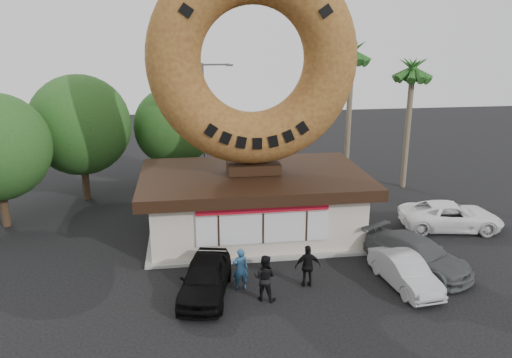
{
  "coord_description": "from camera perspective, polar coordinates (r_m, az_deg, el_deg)",
  "views": [
    {
      "loc": [
        -3.29,
        -17.62,
        10.19
      ],
      "look_at": [
        -0.16,
        4.0,
        3.57
      ],
      "focal_mm": 35.0,
      "sensor_mm": 36.0,
      "label": 1
    }
  ],
  "objects": [
    {
      "name": "donut_shop",
      "position": [
        25.28,
        -0.27,
        -2.61
      ],
      "size": [
        11.2,
        7.2,
        3.8
      ],
      "color": "beige",
      "rests_on": "ground"
    },
    {
      "name": "ground",
      "position": [
        20.62,
        2.09,
        -12.77
      ],
      "size": [
        90.0,
        90.0,
        0.0
      ],
      "primitive_type": "plane",
      "color": "black",
      "rests_on": "ground"
    },
    {
      "name": "car_white",
      "position": [
        28.23,
        21.36,
        -3.95
      ],
      "size": [
        5.56,
        3.25,
        1.45
      ],
      "primitive_type": "imported",
      "rotation": [
        0.0,
        0.0,
        1.4
      ],
      "color": "white",
      "rests_on": "ground"
    },
    {
      "name": "person_right",
      "position": [
        20.72,
        5.94,
        -9.88
      ],
      "size": [
        1.07,
        0.48,
        1.8
      ],
      "primitive_type": "imported",
      "rotation": [
        0.0,
        0.0,
        3.11
      ],
      "color": "black",
      "rests_on": "ground"
    },
    {
      "name": "tree_west",
      "position": [
        31.74,
        -19.47,
        5.82
      ],
      "size": [
        6.0,
        6.0,
        7.65
      ],
      "color": "#473321",
      "rests_on": "ground"
    },
    {
      "name": "palm_far",
      "position": [
        33.45,
        17.46,
        11.46
      ],
      "size": [
        2.6,
        2.6,
        8.75
      ],
      "color": "#726651",
      "rests_on": "ground"
    },
    {
      "name": "car_black",
      "position": [
        20.18,
        -5.82,
        -11.14
      ],
      "size": [
        2.64,
        4.67,
        1.5
      ],
      "primitive_type": "imported",
      "rotation": [
        0.0,
        0.0,
        -0.21
      ],
      "color": "black",
      "rests_on": "ground"
    },
    {
      "name": "car_silver",
      "position": [
        21.63,
        16.65,
        -10.09
      ],
      "size": [
        1.85,
        4.07,
        1.29
      ],
      "primitive_type": "imported",
      "rotation": [
        0.0,
        0.0,
        0.12
      ],
      "color": "#A2A3A7",
      "rests_on": "ground"
    },
    {
      "name": "tree_mid",
      "position": [
        33.21,
        -9.35,
        5.92
      ],
      "size": [
        5.2,
        5.2,
        6.63
      ],
      "color": "#473321",
      "rests_on": "ground"
    },
    {
      "name": "palm_near",
      "position": [
        33.46,
        10.91,
        13.52
      ],
      "size": [
        2.6,
        2.6,
        9.75
      ],
      "color": "#726651",
      "rests_on": "ground"
    },
    {
      "name": "person_center",
      "position": [
        19.67,
        0.98,
        -11.21
      ],
      "size": [
        1.13,
        1.03,
        1.87
      ],
      "primitive_type": "imported",
      "rotation": [
        0.0,
        0.0,
        2.71
      ],
      "color": "black",
      "rests_on": "ground"
    },
    {
      "name": "car_grey",
      "position": [
        23.13,
        17.96,
        -8.19
      ],
      "size": [
        4.23,
        5.34,
        1.45
      ],
      "primitive_type": "imported",
      "rotation": [
        0.0,
        0.0,
        0.52
      ],
      "color": "#525556",
      "rests_on": "ground"
    },
    {
      "name": "person_left",
      "position": [
        20.45,
        -1.79,
        -10.23
      ],
      "size": [
        0.67,
        0.46,
        1.77
      ],
      "primitive_type": "imported",
      "rotation": [
        0.0,
        0.0,
        3.2
      ],
      "color": "navy",
      "rests_on": "ground"
    },
    {
      "name": "giant_donut",
      "position": [
        23.89,
        -0.3,
        13.46
      ],
      "size": [
        9.95,
        2.54,
        9.95
      ],
      "primitive_type": "torus",
      "rotation": [
        1.57,
        0.0,
        0.0
      ],
      "color": "olive",
      "rests_on": "donut_shop"
    },
    {
      "name": "street_lamp",
      "position": [
        34.14,
        -5.74,
        7.14
      ],
      "size": [
        2.11,
        0.2,
        8.0
      ],
      "color": "#59595E",
      "rests_on": "ground"
    }
  ]
}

